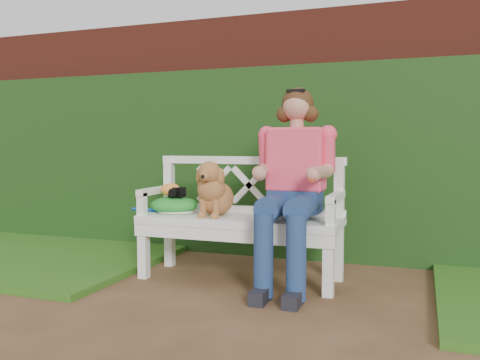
% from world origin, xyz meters
% --- Properties ---
extents(ground, '(60.00, 60.00, 0.00)m').
position_xyz_m(ground, '(0.00, 0.00, 0.00)').
color(ground, '#4F311D').
extents(brick_wall, '(10.00, 0.30, 2.20)m').
position_xyz_m(brick_wall, '(0.00, 1.90, 1.10)').
color(brick_wall, maroon).
rests_on(brick_wall, ground).
extents(ivy_hedge, '(10.00, 0.18, 1.70)m').
position_xyz_m(ivy_hedge, '(0.00, 1.68, 0.85)').
color(ivy_hedge, '#193D10').
rests_on(ivy_hedge, ground).
extents(grass_left, '(2.60, 2.00, 0.05)m').
position_xyz_m(grass_left, '(-2.40, 0.90, 0.03)').
color(grass_left, '#235915').
rests_on(grass_left, ground).
extents(garden_bench, '(1.59, 0.62, 0.48)m').
position_xyz_m(garden_bench, '(-0.27, 0.80, 0.24)').
color(garden_bench, white).
rests_on(garden_bench, ground).
extents(seated_woman, '(0.61, 0.81, 1.41)m').
position_xyz_m(seated_woman, '(0.15, 0.78, 0.70)').
color(seated_woman, '#F52B6A').
rests_on(seated_woman, ground).
extents(dog, '(0.33, 0.41, 0.42)m').
position_xyz_m(dog, '(-0.46, 0.75, 0.69)').
color(dog, tan).
rests_on(dog, garden_bench).
extents(tennis_racket, '(0.56, 0.24, 0.03)m').
position_xyz_m(tennis_racket, '(-0.83, 0.80, 0.49)').
color(tennis_racket, white).
rests_on(tennis_racket, garden_bench).
extents(green_bag, '(0.41, 0.33, 0.13)m').
position_xyz_m(green_bag, '(-0.82, 0.80, 0.54)').
color(green_bag, green).
rests_on(green_bag, garden_bench).
extents(camera_item, '(0.12, 0.09, 0.07)m').
position_xyz_m(camera_item, '(-0.79, 0.79, 0.65)').
color(camera_item, black).
rests_on(camera_item, green_bag).
extents(baseball_glove, '(0.19, 0.16, 0.10)m').
position_xyz_m(baseball_glove, '(-0.84, 0.79, 0.66)').
color(baseball_glove, orange).
rests_on(baseball_glove, green_bag).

